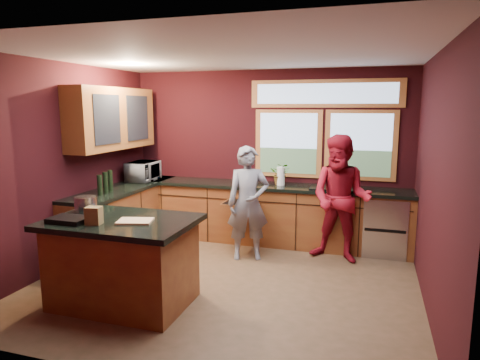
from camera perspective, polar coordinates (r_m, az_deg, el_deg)
The scene contains 14 objects.
floor at distance 5.39m, azimuth -1.80°, elevation -13.47°, with size 4.50×4.50×0.00m, color brown.
room_shell at distance 5.48m, azimuth -6.72°, elevation 6.29°, with size 4.52×4.02×2.71m.
back_counter at distance 6.74m, azimuth 4.54°, elevation -4.54°, with size 4.50×0.64×0.93m.
left_counter at distance 6.79m, azimuth -15.18°, elevation -4.73°, with size 0.64×2.30×0.93m.
island at distance 4.86m, azimuth -15.33°, elevation -10.39°, with size 1.55×1.05×0.95m.
person_grey at distance 5.95m, azimuth 1.10°, elevation -3.13°, with size 0.58×0.38×1.59m, color slate.
person_red at distance 6.02m, azimuth 13.31°, elevation -2.46°, with size 0.85×0.66×1.75m, color maroon.
microwave at distance 7.13m, azimuth -12.78°, elevation 1.14°, with size 0.57×0.38×0.31m, color #999999.
potted_plant at distance 6.64m, azimuth 5.44°, elevation 0.81°, with size 0.30×0.26×0.33m, color #999999.
paper_towel at distance 6.60m, azimuth 5.47°, elevation 0.51°, with size 0.12×0.12×0.28m, color white.
cutting_board at distance 4.57m, azimuth -13.81°, elevation -5.33°, with size 0.35×0.25×0.02m, color tan.
stock_pot at distance 5.13m, azimuth -19.90°, elevation -3.09°, with size 0.24×0.24×0.18m, color #BABAC0.
paper_bag at distance 4.58m, azimuth -18.91°, elevation -4.51°, with size 0.15×0.12×0.18m, color brown.
black_tray at distance 4.78m, azimuth -21.78°, elevation -4.92°, with size 0.40×0.28×0.05m, color black.
Camera 1 is at (1.63, -4.67, 2.12)m, focal length 32.00 mm.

